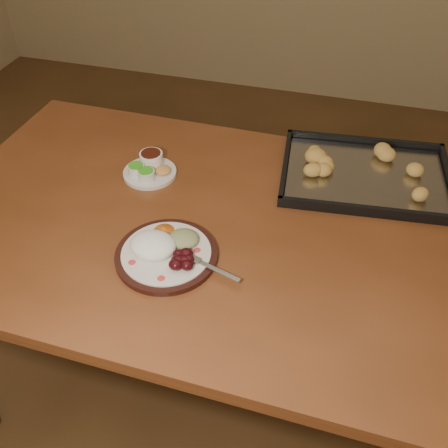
% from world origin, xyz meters
% --- Properties ---
extents(ground, '(4.00, 4.00, 0.00)m').
position_xyz_m(ground, '(0.00, 0.00, 0.00)').
color(ground, brown).
rests_on(ground, ground).
extents(dining_table, '(1.52, 0.93, 0.75)m').
position_xyz_m(dining_table, '(0.23, -0.22, 0.65)').
color(dining_table, brown).
rests_on(dining_table, ground).
extents(dinner_plate, '(0.31, 0.24, 0.06)m').
position_xyz_m(dinner_plate, '(0.15, -0.37, 0.77)').
color(dinner_plate, black).
rests_on(dinner_plate, dining_table).
extents(condiment_saucer, '(0.15, 0.15, 0.05)m').
position_xyz_m(condiment_saucer, '(-0.01, -0.07, 0.77)').
color(condiment_saucer, silver).
rests_on(condiment_saucer, dining_table).
extents(baking_tray, '(0.50, 0.39, 0.05)m').
position_xyz_m(baking_tray, '(0.58, 0.08, 0.76)').
color(baking_tray, black).
rests_on(baking_tray, dining_table).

